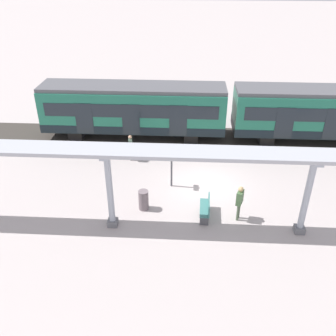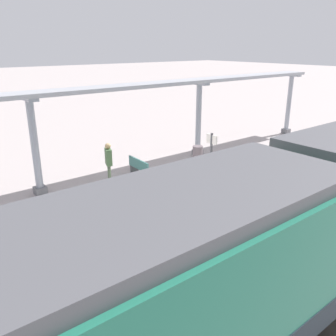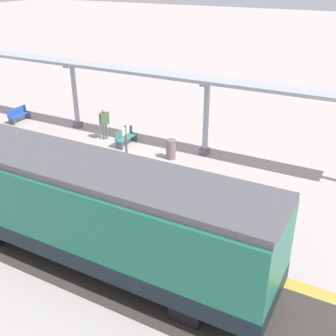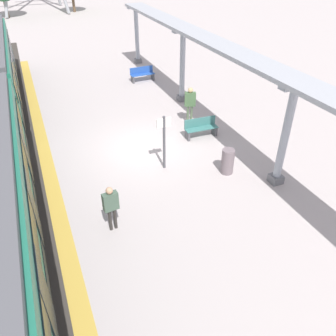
% 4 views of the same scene
% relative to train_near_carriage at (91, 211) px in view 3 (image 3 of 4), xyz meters
% --- Properties ---
extents(ground_plane, '(176.00, 176.00, 0.00)m').
position_rel_train_near_carriage_xyz_m(ground_plane, '(5.77, 4.49, -1.83)').
color(ground_plane, '#B1A6A3').
extents(tactile_edge_strip, '(0.51, 30.51, 0.01)m').
position_rel_train_near_carriage_xyz_m(tactile_edge_strip, '(1.85, 4.49, -1.82)').
color(tactile_edge_strip, gold).
rests_on(tactile_edge_strip, ground).
extents(train_near_carriage, '(2.65, 11.79, 3.48)m').
position_rel_train_near_carriage_xyz_m(train_near_carriage, '(0.00, 0.00, 0.00)').
color(train_near_carriage, '#1F6C54').
rests_on(train_near_carriage, ground).
extents(canopy_pillar_second, '(1.10, 0.44, 3.74)m').
position_rel_train_near_carriage_xyz_m(canopy_pillar_second, '(9.49, 0.29, 0.07)').
color(canopy_pillar_second, slate).
rests_on(canopy_pillar_second, ground).
extents(canopy_pillar_third, '(1.10, 0.44, 3.74)m').
position_rel_train_near_carriage_xyz_m(canopy_pillar_third, '(9.49, 8.58, 0.07)').
color(canopy_pillar_third, slate).
rests_on(canopy_pillar_third, ground).
extents(canopy_beam, '(1.20, 24.51, 0.16)m').
position_rel_train_near_carriage_xyz_m(canopy_beam, '(9.49, 4.29, 1.99)').
color(canopy_beam, '#A8AAB2').
rests_on(canopy_beam, canopy_pillar_nearest).
extents(bench_near_end, '(1.51, 0.49, 0.86)m').
position_rel_train_near_carriage_xyz_m(bench_near_end, '(8.53, 12.43, -1.38)').
color(bench_near_end, '#2651A7').
rests_on(bench_near_end, ground).
extents(bench_mid_platform, '(1.52, 0.50, 0.86)m').
position_rel_train_near_carriage_xyz_m(bench_mid_platform, '(8.55, 4.51, -1.38)').
color(bench_mid_platform, '#3A736E').
rests_on(bench_mid_platform, ground).
extents(trash_bin, '(0.48, 0.48, 1.00)m').
position_rel_train_near_carriage_xyz_m(trash_bin, '(8.16, 1.54, -1.33)').
color(trash_bin, slate).
rests_on(trash_bin, ground).
extents(platform_info_sign, '(0.56, 0.10, 2.20)m').
position_rel_train_near_carriage_xyz_m(platform_info_sign, '(6.07, 2.77, -0.50)').
color(platform_info_sign, '#4C4C51').
rests_on(platform_info_sign, ground).
extents(passenger_waiting_near_edge, '(0.48, 0.26, 1.59)m').
position_rel_train_near_carriage_xyz_m(passenger_waiting_near_edge, '(3.34, 0.23, -0.83)').
color(passenger_waiting_near_edge, '#2C2926').
rests_on(passenger_waiting_near_edge, ground).
extents(passenger_by_the_benches, '(0.56, 0.40, 1.77)m').
position_rel_train_near_carriage_xyz_m(passenger_by_the_benches, '(8.70, 5.97, -0.72)').
color(passenger_by_the_benches, '#53664A').
rests_on(passenger_by_the_benches, ground).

